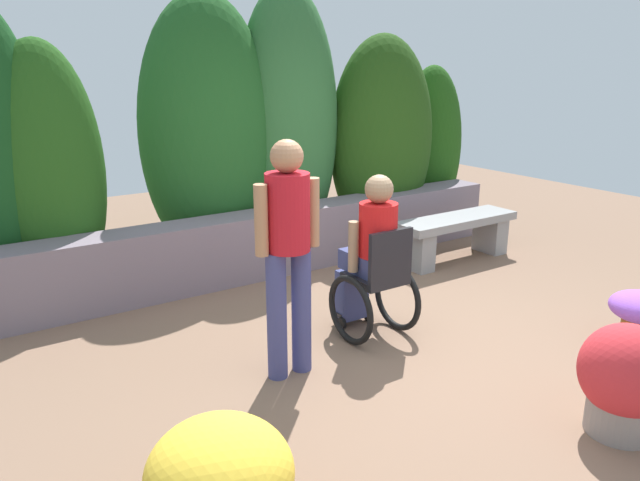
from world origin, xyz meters
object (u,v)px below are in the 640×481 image
Objects in this scene: person_in_wheelchair at (373,262)px; flower_pot_red_accent at (625,379)px; stone_bench at (456,232)px; flower_pot_purple_near at (640,312)px; person_standing_companion at (288,244)px.

person_in_wheelchair is 1.96m from flower_pot_red_accent.
stone_bench is 2.18× the size of flower_pot_red_accent.
flower_pot_red_accent reaches higher than flower_pot_purple_near.
person_in_wheelchair is at bearing -151.30° from stone_bench.
person_standing_companion is at bearing -155.59° from stone_bench.
stone_bench is 2.24m from person_in_wheelchair.
person_in_wheelchair is at bearing 141.69° from flower_pot_purple_near.
person_standing_companion is 3.54× the size of flower_pot_purple_near.
person_in_wheelchair is 2.82× the size of flower_pot_purple_near.
stone_bench is at bearing 81.54° from flower_pot_purple_near.
stone_bench is at bearing 20.10° from person_in_wheelchair.
stone_bench is at bearing 61.19° from flower_pot_red_accent.
person_in_wheelchair is at bearing 101.69° from flower_pot_red_accent.
person_in_wheelchair is at bearing 10.02° from person_standing_companion.
flower_pot_red_accent is (0.39, -1.90, -0.27)m from person_in_wheelchair.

